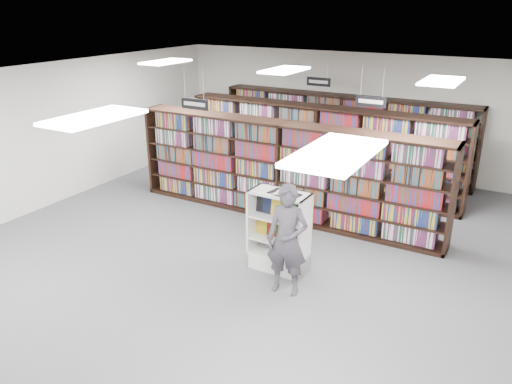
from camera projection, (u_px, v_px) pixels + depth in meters
The scene contains 18 objects.
floor at pixel (234, 253), 9.40m from camera, with size 12.00×12.00×0.00m, color #4F4F54.
ceiling at pixel (231, 81), 8.26m from camera, with size 10.00×12.00×0.10m, color silver.
wall_back at pixel (348, 112), 13.71m from camera, with size 10.00×0.10×3.20m, color white.
wall_left at pixel (43, 137), 11.13m from camera, with size 0.10×12.00×3.20m, color white.
bookshelf_row_near at pixel (282, 171), 10.65m from camera, with size 7.00×0.60×2.10m.
bookshelf_row_mid at pixel (319, 149), 12.28m from camera, with size 7.00×0.60×2.10m.
bookshelf_row_far at pixel (343, 134), 13.66m from camera, with size 7.00×0.60×2.10m.
aisle_sign_left at pixel (195, 103), 10.00m from camera, with size 0.65×0.02×0.80m.
aisle_sign_right at pixel (371, 100), 10.25m from camera, with size 0.65×0.02×0.80m.
aisle_sign_center at pixel (319, 81), 12.79m from camera, with size 0.65×0.02×0.80m.
troffer_front_center at pixel (94, 117), 5.83m from camera, with size 0.60×1.20×0.04m, color white.
troffer_front_right at pixel (336, 153), 4.45m from camera, with size 0.60×1.20×0.04m, color white.
troffer_back_left at pixel (166, 62), 11.28m from camera, with size 0.60×1.20×0.04m, color white.
troffer_back_center at pixel (284, 70), 9.90m from camera, with size 0.60×1.20×0.04m, color white.
troffer_back_right at pixel (442, 81), 8.52m from camera, with size 0.60×1.20×0.04m, color white.
endcap_display at pixel (280, 242), 8.72m from camera, with size 1.03×0.53×1.44m.
open_book at pixel (284, 192), 8.27m from camera, with size 0.57×0.40×0.12m.
shopper at pixel (287, 240), 7.84m from camera, with size 0.67×0.44×1.84m, color #45414A.
Camera 1 is at (4.49, -7.08, 4.42)m, focal length 35.00 mm.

